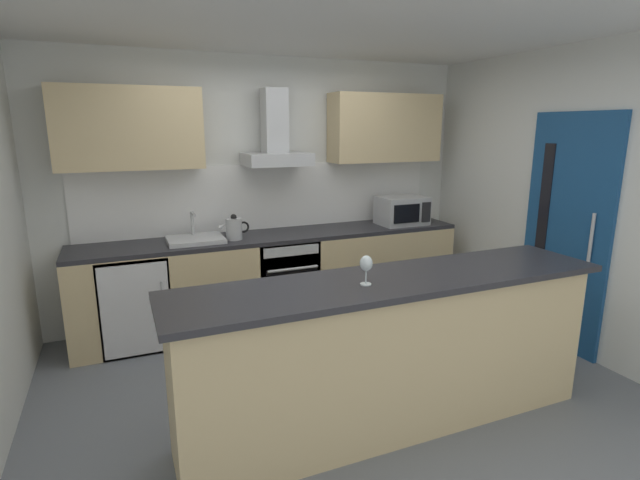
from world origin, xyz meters
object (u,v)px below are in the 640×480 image
refrigerator (134,300)px  sink (195,239)px  kettle (234,228)px  wine_glass (366,265)px  oven (282,277)px  range_hood (276,141)px  microwave (402,211)px

refrigerator → sink: (0.56, 0.01, 0.50)m
kettle → wine_glass: (0.33, -1.95, 0.13)m
kettle → oven: bearing=4.1°
range_hood → sink: bearing=-171.8°
refrigerator → range_hood: 1.95m
microwave → range_hood: size_ratio=0.69×
sink → refrigerator: bearing=-178.6°
range_hood → refrigerator: bearing=-174.6°
refrigerator → wine_glass: bearing=-57.7°
oven → kettle: (-0.47, -0.03, 0.55)m
oven → kettle: kettle is taller
microwave → kettle: (-1.83, -0.01, -0.04)m
oven → microwave: microwave is taller
kettle → wine_glass: wine_glass is taller
microwave → wine_glass: (-1.49, -1.96, 0.09)m
refrigerator → kettle: size_ratio=2.94×
microwave → wine_glass: bearing=-127.3°
range_hood → wine_glass: size_ratio=4.05×
microwave → range_hood: 1.55m
oven → wine_glass: (-0.14, -1.98, 0.68)m
microwave → kettle: bearing=-179.8°
sink → kettle: bearing=-7.3°
range_hood → wine_glass: bearing=-93.7°
sink → microwave: bearing=-1.0°
refrigerator → microwave: 2.81m
microwave → wine_glass: size_ratio=2.81×
refrigerator → microwave: size_ratio=1.70×
refrigerator → range_hood: (1.39, 0.13, 1.36)m
wine_glass → refrigerator: bearing=122.3°
kettle → refrigerator: bearing=178.1°
sink → oven: bearing=-0.8°
oven → microwave: size_ratio=1.60×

